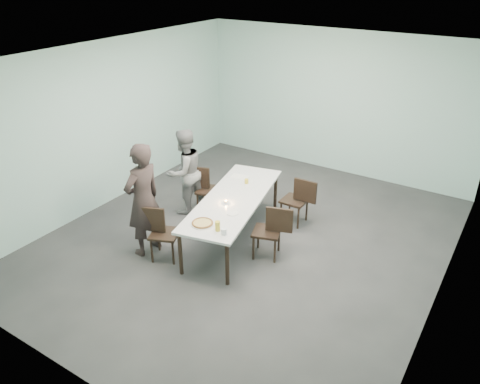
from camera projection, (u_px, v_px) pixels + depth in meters
The scene contains 16 objects.
ground at pixel (248, 239), 7.88m from camera, with size 7.00×7.00×0.00m, color #333335.
room_shell at pixel (249, 124), 6.97m from camera, with size 6.02×7.02×3.01m.
table at pixel (233, 201), 7.62m from camera, with size 1.43×2.73×0.75m.
chair_near_left at pixel (159, 229), 7.20m from camera, with size 0.65×0.55×0.87m.
chair_far_left at pixel (204, 186), 8.56m from camera, with size 0.65×0.54×0.87m.
chair_near_right at pixel (272, 228), 7.22m from camera, with size 0.65×0.53×0.87m.
chair_far_right at pixel (299, 198), 8.14m from camera, with size 0.61×0.42×0.87m.
diner_near at pixel (143, 200), 7.17m from camera, with size 0.67×0.44×1.84m, color black.
diner_far at pixel (184, 172), 8.43m from camera, with size 0.77×0.60×1.58m, color gray.
pizza at pixel (202, 223), 6.84m from camera, with size 0.34×0.34×0.04m.
side_plate at pixel (233, 213), 7.14m from camera, with size 0.18×0.18×0.01m, color white.
beer_glass at pixel (218, 226), 6.66m from camera, with size 0.08×0.08×0.15m, color gold.
water_tumbler at pixel (224, 231), 6.59m from camera, with size 0.08×0.08×0.09m, color silver.
tealight at pixel (226, 202), 7.43m from camera, with size 0.06×0.06×0.05m.
amber_tumbler at pixel (246, 181), 8.07m from camera, with size 0.07×0.07×0.08m, color gold.
menu at pixel (240, 177), 8.32m from camera, with size 0.30×0.22×0.01m, color silver.
Camera 1 is at (3.47, -5.71, 4.26)m, focal length 35.00 mm.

